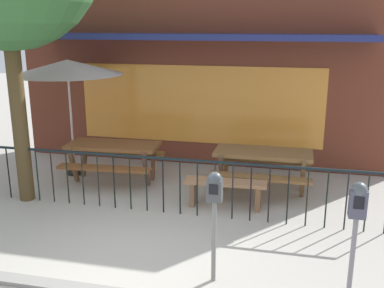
{
  "coord_description": "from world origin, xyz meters",
  "views": [
    {
      "loc": [
        2.02,
        -4.93,
        3.08
      ],
      "look_at": [
        0.4,
        2.09,
        1.11
      ],
      "focal_mm": 41.54,
      "sensor_mm": 36.0,
      "label": 1
    }
  ],
  "objects_px": {
    "patio_umbrella": "(67,68)",
    "patio_bench": "(226,188)",
    "picnic_table_right": "(263,160)",
    "parking_meter_far": "(357,211)",
    "parking_meter_near": "(214,198)",
    "picnic_table_left": "(113,152)"
  },
  "relations": [
    {
      "from": "patio_umbrella",
      "to": "patio_bench",
      "type": "distance_m",
      "value": 3.99
    },
    {
      "from": "picnic_table_right",
      "to": "parking_meter_far",
      "type": "distance_m",
      "value": 3.58
    },
    {
      "from": "patio_bench",
      "to": "parking_meter_near",
      "type": "xyz_separation_m",
      "value": [
        0.21,
        -2.29,
        0.74
      ]
    },
    {
      "from": "picnic_table_right",
      "to": "parking_meter_near",
      "type": "bearing_deg",
      "value": -96.16
    },
    {
      "from": "parking_meter_near",
      "to": "picnic_table_right",
      "type": "bearing_deg",
      "value": 83.84
    },
    {
      "from": "picnic_table_right",
      "to": "patio_bench",
      "type": "relative_size",
      "value": 1.29
    },
    {
      "from": "picnic_table_left",
      "to": "picnic_table_right",
      "type": "height_order",
      "value": "same"
    },
    {
      "from": "picnic_table_right",
      "to": "patio_umbrella",
      "type": "height_order",
      "value": "patio_umbrella"
    },
    {
      "from": "patio_umbrella",
      "to": "patio_bench",
      "type": "relative_size",
      "value": 1.69
    },
    {
      "from": "parking_meter_near",
      "to": "parking_meter_far",
      "type": "bearing_deg",
      "value": -3.47
    },
    {
      "from": "patio_bench",
      "to": "parking_meter_near",
      "type": "relative_size",
      "value": 1.0
    },
    {
      "from": "picnic_table_left",
      "to": "patio_umbrella",
      "type": "distance_m",
      "value": 1.9
    },
    {
      "from": "picnic_table_left",
      "to": "parking_meter_far",
      "type": "height_order",
      "value": "parking_meter_far"
    },
    {
      "from": "patio_bench",
      "to": "parking_meter_far",
      "type": "bearing_deg",
      "value": -53.2
    },
    {
      "from": "patio_umbrella",
      "to": "parking_meter_far",
      "type": "distance_m",
      "value": 6.28
    },
    {
      "from": "picnic_table_left",
      "to": "patio_umbrella",
      "type": "xyz_separation_m",
      "value": [
        -0.99,
        0.22,
        1.61
      ]
    },
    {
      "from": "picnic_table_left",
      "to": "picnic_table_right",
      "type": "bearing_deg",
      "value": 2.57
    },
    {
      "from": "picnic_table_left",
      "to": "patio_umbrella",
      "type": "height_order",
      "value": "patio_umbrella"
    },
    {
      "from": "patio_umbrella",
      "to": "patio_bench",
      "type": "xyz_separation_m",
      "value": [
        3.37,
        -1.03,
        -1.87
      ]
    },
    {
      "from": "patio_umbrella",
      "to": "parking_meter_near",
      "type": "distance_m",
      "value": 5.01
    },
    {
      "from": "parking_meter_far",
      "to": "picnic_table_left",
      "type": "bearing_deg",
      "value": 142.48
    },
    {
      "from": "picnic_table_left",
      "to": "parking_meter_far",
      "type": "relative_size",
      "value": 1.29
    }
  ]
}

